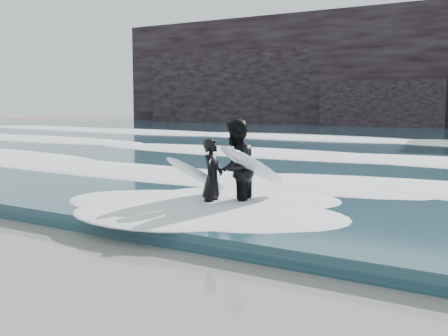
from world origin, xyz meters
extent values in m
ellipsoid|color=white|center=(0.00, 9.00, 0.40)|extent=(60.00, 3.20, 0.20)
ellipsoid|color=white|center=(0.00, 16.00, 0.42)|extent=(60.00, 4.00, 0.24)
ellipsoid|color=white|center=(0.00, 25.00, 0.45)|extent=(60.00, 4.80, 0.30)
imported|color=black|center=(-0.31, 5.36, 0.80)|extent=(0.50, 0.65, 1.60)
ellipsoid|color=silver|center=(-0.71, 5.41, 0.83)|extent=(0.56, 1.91, 0.97)
imported|color=black|center=(0.04, 5.67, 0.98)|extent=(0.99, 1.13, 1.96)
ellipsoid|color=silver|center=(0.46, 5.67, 1.05)|extent=(0.68, 2.19, 1.05)
camera|label=1|loc=(5.88, -3.76, 2.32)|focal=45.00mm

